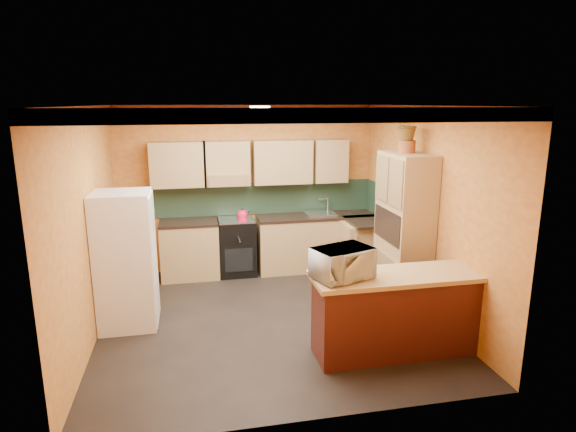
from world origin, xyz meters
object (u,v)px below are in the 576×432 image
Objects in this scene: base_cabinets_back at (275,245)px; fridge at (125,260)px; microwave at (342,263)px; breakfast_bar at (396,316)px; stove at (237,247)px; pantry at (404,232)px.

base_cabinets_back is 2.71m from fridge.
fridge is 2.83× the size of microwave.
base_cabinets_back is 2.03× the size of breakfast_bar.
fridge is at bearing -133.46° from stove.
microwave reaches higher than stove.
stove is (-0.62, -0.00, 0.02)m from base_cabinets_back.
stove reaches higher than base_cabinets_back.
stove is 0.54× the size of fridge.
fridge is 0.94× the size of breakfast_bar.
microwave is (-0.64, 0.00, 0.66)m from breakfast_bar.
pantry is at bearing -1.91° from fridge.
pantry is (2.08, -1.72, 0.59)m from stove.
fridge reaches higher than stove.
microwave reaches higher than breakfast_bar.
base_cabinets_back is 0.63m from stove.
fridge reaches higher than breakfast_bar.
base_cabinets_back is at bearing 106.15° from breakfast_bar.
pantry reaches higher than fridge.
fridge is 3.29m from breakfast_bar.
fridge is at bearing 130.34° from microwave.
fridge is at bearing 178.09° from pantry.
breakfast_bar is (2.99, -1.32, -0.41)m from fridge.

